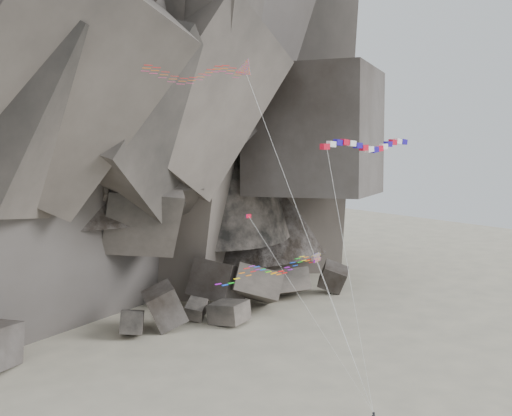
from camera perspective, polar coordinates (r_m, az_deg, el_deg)
headland at (r=118.04m, az=-20.36°, el=13.63°), size 110.00×70.00×84.00m
boulder_field at (r=90.14m, az=-9.73°, el=-9.22°), size 68.38×15.15×8.91m
delta_kite at (r=55.08m, az=-5.72°, el=11.89°), size 18.28×9.35×32.20m
banner_kite at (r=61.45m, az=9.88°, el=5.45°), size 12.08×4.20×25.04m
parafoil_kite at (r=53.63m, az=0.86°, el=-5.49°), size 15.92×3.79×14.89m
pennant_kite at (r=58.35m, az=1.73°, el=-4.53°), size 8.49×8.15×18.27m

